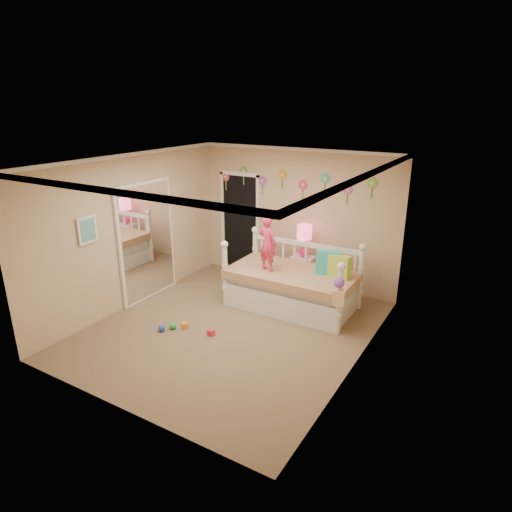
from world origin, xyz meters
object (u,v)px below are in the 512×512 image
Objects in this scene: child at (268,243)px; daybed at (292,274)px; nightstand at (303,274)px; table_lamp at (304,236)px.

daybed is at bearing -145.00° from child.
child is at bearing -156.07° from daybed.
nightstand is at bearing 99.40° from daybed.
daybed is at bearing -80.08° from table_lamp.
child is 1.41× the size of nightstand.
child is 0.93m from table_lamp.
daybed is 0.88m from table_lamp.
child is at bearing -104.51° from nightstand.
child is 1.57× the size of table_lamp.
table_lamp reaches higher than daybed.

